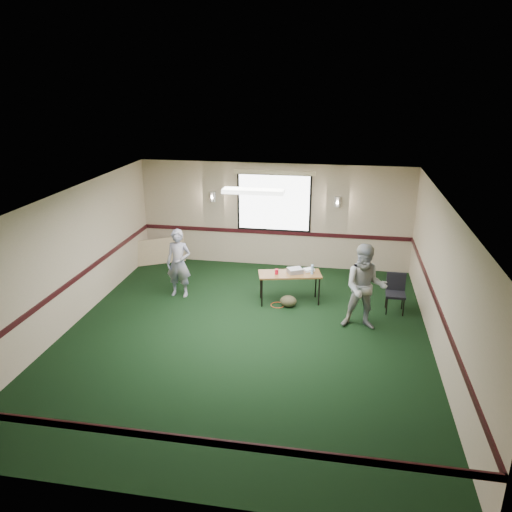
% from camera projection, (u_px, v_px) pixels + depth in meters
% --- Properties ---
extents(ground, '(8.00, 8.00, 0.00)m').
position_uv_depth(ground, '(244.00, 337.00, 9.60)').
color(ground, black).
rests_on(ground, ground).
extents(room_shell, '(8.00, 8.02, 8.00)m').
position_uv_depth(room_shell, '(262.00, 227.00, 11.04)').
color(room_shell, tan).
rests_on(room_shell, ground).
extents(folding_table, '(1.44, 0.83, 0.68)m').
position_uv_depth(folding_table, '(290.00, 275.00, 10.90)').
color(folding_table, brown).
rests_on(folding_table, ground).
extents(projector, '(0.39, 0.36, 0.10)m').
position_uv_depth(projector, '(295.00, 271.00, 10.90)').
color(projector, gray).
rests_on(projector, folding_table).
extents(game_console, '(0.27, 0.26, 0.05)m').
position_uv_depth(game_console, '(309.00, 270.00, 11.02)').
color(game_console, white).
rests_on(game_console, folding_table).
extents(red_cup, '(0.08, 0.08, 0.12)m').
position_uv_depth(red_cup, '(277.00, 272.00, 10.83)').
color(red_cup, red).
rests_on(red_cup, folding_table).
extents(water_bottle, '(0.06, 0.06, 0.21)m').
position_uv_depth(water_bottle, '(312.00, 269.00, 10.83)').
color(water_bottle, '#8DB7E8').
rests_on(water_bottle, folding_table).
extents(duffel_bag, '(0.42, 0.36, 0.25)m').
position_uv_depth(duffel_bag, '(288.00, 301.00, 10.84)').
color(duffel_bag, '#444327').
rests_on(duffel_bag, ground).
extents(cable_coil, '(0.37, 0.37, 0.02)m').
position_uv_depth(cable_coil, '(278.00, 305.00, 10.93)').
color(cable_coil, '#CC4219').
rests_on(cable_coil, ground).
extents(folded_table, '(1.23, 0.82, 0.67)m').
position_uv_depth(folded_table, '(160.00, 251.00, 13.31)').
color(folded_table, tan).
rests_on(folded_table, ground).
extents(conference_chair, '(0.41, 0.43, 0.83)m').
position_uv_depth(conference_chair, '(396.00, 289.00, 10.55)').
color(conference_chair, black).
rests_on(conference_chair, ground).
extents(person_left, '(0.58, 0.39, 1.56)m').
position_uv_depth(person_left, '(179.00, 263.00, 11.18)').
color(person_left, '#3B4882').
rests_on(person_left, ground).
extents(person_right, '(0.85, 0.66, 1.74)m').
position_uv_depth(person_right, '(365.00, 287.00, 9.69)').
color(person_right, '#7589B6').
rests_on(person_right, ground).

